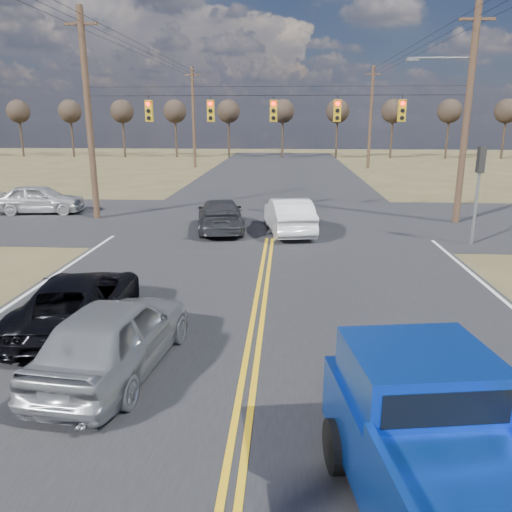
# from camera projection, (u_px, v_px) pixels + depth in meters

# --- Properties ---
(ground) EXTENTS (160.00, 160.00, 0.00)m
(ground) POSITION_uv_depth(u_px,v_px,m) (238.00, 448.00, 7.73)
(ground) COLOR brown
(ground) RESTS_ON ground
(road_main) EXTENTS (14.00, 120.00, 0.02)m
(road_main) POSITION_uv_depth(u_px,v_px,m) (266.00, 265.00, 17.36)
(road_main) COLOR #28282B
(road_main) RESTS_ON ground
(road_cross) EXTENTS (120.00, 12.00, 0.02)m
(road_cross) POSITION_uv_depth(u_px,v_px,m) (273.00, 220.00, 25.05)
(road_cross) COLOR #28282B
(road_cross) RESTS_ON ground
(signal_gantry) EXTENTS (19.60, 4.83, 10.00)m
(signal_gantry) POSITION_uv_depth(u_px,v_px,m) (284.00, 116.00, 23.48)
(signal_gantry) COLOR #473323
(signal_gantry) RESTS_ON ground
(utility_poles) EXTENTS (19.60, 58.32, 10.00)m
(utility_poles) POSITION_uv_depth(u_px,v_px,m) (273.00, 112.00, 22.70)
(utility_poles) COLOR #473323
(utility_poles) RESTS_ON ground
(treeline) EXTENTS (87.00, 117.80, 7.40)m
(treeline) POSITION_uv_depth(u_px,v_px,m) (277.00, 107.00, 32.17)
(treeline) COLOR #33261C
(treeline) RESTS_ON ground
(pickup_truck) EXTENTS (2.79, 5.65, 2.03)m
(pickup_truck) POSITION_uv_depth(u_px,v_px,m) (457.00, 485.00, 5.56)
(pickup_truck) COLOR black
(pickup_truck) RESTS_ON ground
(silver_suv) EXTENTS (2.37, 4.78, 1.56)m
(silver_suv) POSITION_uv_depth(u_px,v_px,m) (115.00, 335.00, 9.88)
(silver_suv) COLOR gray
(silver_suv) RESTS_ON ground
(black_suv) EXTENTS (2.87, 5.17, 1.37)m
(black_suv) POSITION_uv_depth(u_px,v_px,m) (79.00, 300.00, 12.06)
(black_suv) COLOR black
(black_suv) RESTS_ON ground
(white_car_queue) EXTENTS (2.43, 5.03, 1.59)m
(white_car_queue) POSITION_uv_depth(u_px,v_px,m) (289.00, 216.00, 22.08)
(white_car_queue) COLOR white
(white_car_queue) RESTS_ON ground
(dgrey_car_queue) EXTENTS (2.77, 5.21, 1.44)m
(dgrey_car_queue) POSITION_uv_depth(u_px,v_px,m) (220.00, 215.00, 22.59)
(dgrey_car_queue) COLOR #333439
(dgrey_car_queue) RESTS_ON ground
(cross_car_west) EXTENTS (2.29, 4.76, 1.57)m
(cross_car_west) POSITION_uv_depth(u_px,v_px,m) (40.00, 199.00, 26.75)
(cross_car_west) COLOR #BABABA
(cross_car_west) RESTS_ON ground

